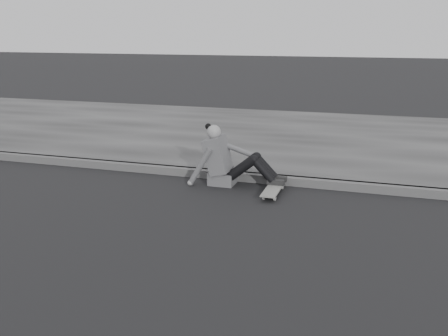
# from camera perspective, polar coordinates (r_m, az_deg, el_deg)

# --- Properties ---
(ground) EXTENTS (80.00, 80.00, 0.00)m
(ground) POSITION_cam_1_polar(r_m,az_deg,el_deg) (4.83, 23.81, -12.39)
(ground) COLOR black
(ground) RESTS_ON ground
(curb) EXTENTS (24.00, 0.16, 0.12)m
(curb) POSITION_cam_1_polar(r_m,az_deg,el_deg) (7.20, 21.78, -2.58)
(curb) COLOR #494949
(curb) RESTS_ON ground
(sidewalk) EXTENTS (24.00, 6.00, 0.12)m
(sidewalk) POSITION_cam_1_polar(r_m,az_deg,el_deg) (10.12, 20.63, 2.51)
(sidewalk) COLOR #393939
(sidewalk) RESTS_ON ground
(skateboard) EXTENTS (0.20, 0.78, 0.09)m
(skateboard) POSITION_cam_1_polar(r_m,az_deg,el_deg) (6.81, 5.65, -2.42)
(skateboard) COLOR #A3A39E
(skateboard) RESTS_ON ground
(seated_woman) EXTENTS (1.38, 0.46, 0.88)m
(seated_woman) POSITION_cam_1_polar(r_m,az_deg,el_deg) (7.13, 0.33, 0.90)
(seated_woman) COLOR #505052
(seated_woman) RESTS_ON ground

